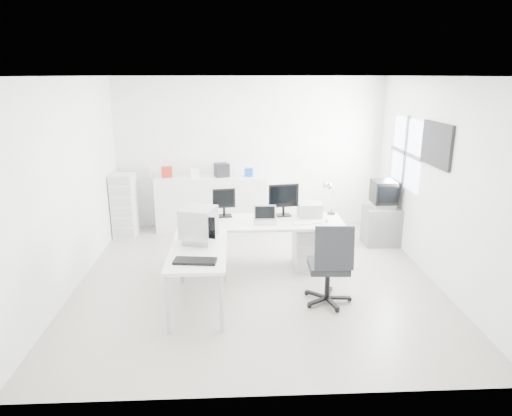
{
  "coord_description": "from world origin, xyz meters",
  "views": [
    {
      "loc": [
        -0.3,
        -6.0,
        2.81
      ],
      "look_at": [
        0.0,
        0.2,
        1.0
      ],
      "focal_mm": 32.0,
      "sensor_mm": 36.0,
      "label": 1
    }
  ],
  "objects_px": {
    "lcd_monitor_large": "(284,200)",
    "tv_cabinet": "(382,225)",
    "laser_printer": "(310,209)",
    "side_desk": "(199,277)",
    "laptop": "(265,216)",
    "inkjet_printer": "(204,215)",
    "lcd_monitor_small": "(224,203)",
    "sideboard": "(212,203)",
    "crt_monitor": "(199,223)",
    "filing_cabinet": "(125,205)",
    "office_chair": "(328,262)",
    "main_desk": "(261,245)",
    "drawer_pedestal": "(307,247)",
    "crt_tv": "(384,194)"
  },
  "relations": [
    {
      "from": "drawer_pedestal",
      "to": "filing_cabinet",
      "type": "distance_m",
      "value": 3.45
    },
    {
      "from": "drawer_pedestal",
      "to": "office_chair",
      "type": "distance_m",
      "value": 1.18
    },
    {
      "from": "tv_cabinet",
      "to": "inkjet_printer",
      "type": "bearing_deg",
      "value": -164.02
    },
    {
      "from": "side_desk",
      "to": "laptop",
      "type": "bearing_deg",
      "value": 48.01
    },
    {
      "from": "main_desk",
      "to": "crt_tv",
      "type": "relative_size",
      "value": 4.8
    },
    {
      "from": "laser_printer",
      "to": "sideboard",
      "type": "distance_m",
      "value": 2.3
    },
    {
      "from": "lcd_monitor_small",
      "to": "sideboard",
      "type": "bearing_deg",
      "value": 91.12
    },
    {
      "from": "lcd_monitor_large",
      "to": "crt_tv",
      "type": "relative_size",
      "value": 0.96
    },
    {
      "from": "drawer_pedestal",
      "to": "laser_printer",
      "type": "bearing_deg",
      "value": 73.61
    },
    {
      "from": "main_desk",
      "to": "inkjet_printer",
      "type": "xyz_separation_m",
      "value": [
        -0.85,
        0.1,
        0.45
      ]
    },
    {
      "from": "inkjet_printer",
      "to": "tv_cabinet",
      "type": "xyz_separation_m",
      "value": [
        2.98,
        0.85,
        -0.49
      ]
    },
    {
      "from": "lcd_monitor_small",
      "to": "drawer_pedestal",
      "type": "bearing_deg",
      "value": -17.42
    },
    {
      "from": "crt_monitor",
      "to": "office_chair",
      "type": "distance_m",
      "value": 1.71
    },
    {
      "from": "main_desk",
      "to": "sideboard",
      "type": "height_order",
      "value": "sideboard"
    },
    {
      "from": "tv_cabinet",
      "to": "drawer_pedestal",
      "type": "bearing_deg",
      "value": -147.74
    },
    {
      "from": "main_desk",
      "to": "side_desk",
      "type": "relative_size",
      "value": 1.71
    },
    {
      "from": "main_desk",
      "to": "tv_cabinet",
      "type": "height_order",
      "value": "main_desk"
    },
    {
      "from": "lcd_monitor_large",
      "to": "office_chair",
      "type": "bearing_deg",
      "value": -82.28
    },
    {
      "from": "crt_monitor",
      "to": "inkjet_printer",
      "type": "bearing_deg",
      "value": 107.34
    },
    {
      "from": "side_desk",
      "to": "office_chair",
      "type": "xyz_separation_m",
      "value": [
        1.63,
        -0.0,
        0.18
      ]
    },
    {
      "from": "crt_monitor",
      "to": "filing_cabinet",
      "type": "xyz_separation_m",
      "value": [
        -1.52,
        2.45,
        -0.44
      ]
    },
    {
      "from": "drawer_pedestal",
      "to": "laptop",
      "type": "relative_size",
      "value": 1.82
    },
    {
      "from": "tv_cabinet",
      "to": "lcd_monitor_small",
      "type": "bearing_deg",
      "value": -165.29
    },
    {
      "from": "drawer_pedestal",
      "to": "filing_cabinet",
      "type": "xyz_separation_m",
      "value": [
        -3.07,
        1.55,
        0.26
      ]
    },
    {
      "from": "main_desk",
      "to": "sideboard",
      "type": "xyz_separation_m",
      "value": [
        -0.82,
        1.87,
        0.13
      ]
    },
    {
      "from": "main_desk",
      "to": "inkjet_printer",
      "type": "height_order",
      "value": "inkjet_printer"
    },
    {
      "from": "laser_printer",
      "to": "tv_cabinet",
      "type": "xyz_separation_m",
      "value": [
        1.38,
        0.73,
        -0.52
      ]
    },
    {
      "from": "laptop",
      "to": "office_chair",
      "type": "relative_size",
      "value": 0.3
    },
    {
      "from": "side_desk",
      "to": "office_chair",
      "type": "relative_size",
      "value": 1.27
    },
    {
      "from": "side_desk",
      "to": "filing_cabinet",
      "type": "relative_size",
      "value": 1.24
    },
    {
      "from": "lcd_monitor_large",
      "to": "laptop",
      "type": "xyz_separation_m",
      "value": [
        -0.3,
        -0.35,
        -0.13
      ]
    },
    {
      "from": "laptop",
      "to": "laser_printer",
      "type": "distance_m",
      "value": 0.77
    },
    {
      "from": "crt_monitor",
      "to": "tv_cabinet",
      "type": "relative_size",
      "value": 0.78
    },
    {
      "from": "sideboard",
      "to": "office_chair",
      "type": "bearing_deg",
      "value": -61.71
    },
    {
      "from": "sideboard",
      "to": "drawer_pedestal",
      "type": "bearing_deg",
      "value": -50.15
    },
    {
      "from": "main_desk",
      "to": "laptop",
      "type": "xyz_separation_m",
      "value": [
        0.05,
        -0.1,
        0.48
      ]
    },
    {
      "from": "lcd_monitor_large",
      "to": "filing_cabinet",
      "type": "xyz_separation_m",
      "value": [
        -2.72,
        1.35,
        -0.43
      ]
    },
    {
      "from": "main_desk",
      "to": "office_chair",
      "type": "bearing_deg",
      "value": -54.7
    },
    {
      "from": "lcd_monitor_small",
      "to": "laser_printer",
      "type": "bearing_deg",
      "value": -9.65
    },
    {
      "from": "drawer_pedestal",
      "to": "lcd_monitor_small",
      "type": "bearing_deg",
      "value": 170.91
    },
    {
      "from": "lcd_monitor_large",
      "to": "lcd_monitor_small",
      "type": "bearing_deg",
      "value": 170.07
    },
    {
      "from": "drawer_pedestal",
      "to": "crt_monitor",
      "type": "bearing_deg",
      "value": -149.86
    },
    {
      "from": "drawer_pedestal",
      "to": "crt_tv",
      "type": "relative_size",
      "value": 1.2
    },
    {
      "from": "lcd_monitor_large",
      "to": "laptop",
      "type": "height_order",
      "value": "lcd_monitor_large"
    },
    {
      "from": "lcd_monitor_small",
      "to": "crt_monitor",
      "type": "xyz_separation_m",
      "value": [
        -0.3,
        -1.1,
        0.04
      ]
    },
    {
      "from": "filing_cabinet",
      "to": "crt_tv",
      "type": "bearing_deg",
      "value": -8.22
    },
    {
      "from": "office_chair",
      "to": "crt_monitor",
      "type": "bearing_deg",
      "value": 174.3
    },
    {
      "from": "lcd_monitor_large",
      "to": "tv_cabinet",
      "type": "bearing_deg",
      "value": 11.62
    },
    {
      "from": "laptop",
      "to": "filing_cabinet",
      "type": "xyz_separation_m",
      "value": [
        -2.42,
        1.7,
        -0.29
      ]
    },
    {
      "from": "side_desk",
      "to": "sideboard",
      "type": "relative_size",
      "value": 0.69
    }
  ]
}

